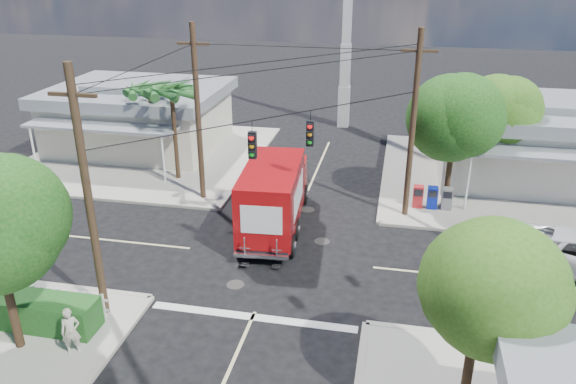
# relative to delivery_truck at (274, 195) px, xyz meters

# --- Properties ---
(ground) EXTENTS (120.00, 120.00, 0.00)m
(ground) POSITION_rel_delivery_truck_xyz_m (0.79, -2.71, -1.68)
(ground) COLOR black
(ground) RESTS_ON ground
(sidewalk_ne) EXTENTS (14.12, 14.12, 0.14)m
(sidewalk_ne) POSITION_rel_delivery_truck_xyz_m (11.67, 8.17, -1.61)
(sidewalk_ne) COLOR #A8A297
(sidewalk_ne) RESTS_ON ground
(sidewalk_nw) EXTENTS (14.12, 14.12, 0.14)m
(sidewalk_nw) POSITION_rel_delivery_truck_xyz_m (-10.09, 8.17, -1.61)
(sidewalk_nw) COLOR #A8A297
(sidewalk_nw) RESTS_ON ground
(road_markings) EXTENTS (32.00, 32.00, 0.01)m
(road_markings) POSITION_rel_delivery_truck_xyz_m (0.79, -4.18, -1.68)
(road_markings) COLOR beige
(road_markings) RESTS_ON ground
(building_ne) EXTENTS (11.80, 10.20, 4.50)m
(building_ne) POSITION_rel_delivery_truck_xyz_m (13.29, 9.25, 0.64)
(building_ne) COLOR white
(building_ne) RESTS_ON sidewalk_ne
(building_nw) EXTENTS (10.80, 10.20, 4.30)m
(building_nw) POSITION_rel_delivery_truck_xyz_m (-11.21, 9.75, 0.54)
(building_nw) COLOR beige
(building_nw) RESTS_ON sidewalk_nw
(radio_tower) EXTENTS (0.80, 0.80, 17.00)m
(radio_tower) POSITION_rel_delivery_truck_xyz_m (1.29, 17.29, 3.96)
(radio_tower) COLOR silver
(radio_tower) RESTS_ON ground
(tree_ne_front) EXTENTS (4.21, 4.14, 6.66)m
(tree_ne_front) POSITION_rel_delivery_truck_xyz_m (8.00, 4.05, 3.08)
(tree_ne_front) COLOR #422D1C
(tree_ne_front) RESTS_ON sidewalk_ne
(tree_ne_back) EXTENTS (3.77, 3.66, 5.82)m
(tree_ne_back) POSITION_rel_delivery_truck_xyz_m (10.60, 6.25, 2.50)
(tree_ne_back) COLOR #422D1C
(tree_ne_back) RESTS_ON sidewalk_ne
(tree_se) EXTENTS (3.67, 3.54, 5.62)m
(tree_se) POSITION_rel_delivery_truck_xyz_m (7.80, -9.95, 2.36)
(tree_se) COLOR #422D1C
(tree_se) RESTS_ON sidewalk_se
(palm_nw_front) EXTENTS (3.01, 3.08, 5.59)m
(palm_nw_front) POSITION_rel_delivery_truck_xyz_m (-6.71, 4.79, 3.36)
(palm_nw_front) COLOR #422D1C
(palm_nw_front) RESTS_ON sidewalk_nw
(palm_nw_back) EXTENTS (3.01, 3.08, 5.19)m
(palm_nw_back) POSITION_rel_delivery_truck_xyz_m (-8.71, 6.29, 2.99)
(palm_nw_back) COLOR #422D1C
(palm_nw_back) RESTS_ON sidewalk_nw
(utility_poles) EXTENTS (12.00, 10.68, 9.00)m
(utility_poles) POSITION_rel_delivery_truck_xyz_m (-0.79, -1.11, 2.99)
(utility_poles) COLOR #473321
(utility_poles) RESTS_ON ground
(picket_fence) EXTENTS (5.94, 0.06, 1.00)m
(picket_fence) POSITION_rel_delivery_truck_xyz_m (-7.01, -8.31, -1.00)
(picket_fence) COLOR silver
(picket_fence) RESTS_ON sidewalk_sw
(hedge_sw) EXTENTS (6.20, 1.20, 1.10)m
(hedge_sw) POSITION_rel_delivery_truck_xyz_m (-7.21, -9.11, -0.99)
(hedge_sw) COLOR #164917
(hedge_sw) RESTS_ON sidewalk_sw
(vending_boxes) EXTENTS (1.90, 0.50, 1.10)m
(vending_boxes) POSITION_rel_delivery_truck_xyz_m (7.29, 3.49, -0.99)
(vending_boxes) COLOR #A31B1E
(vending_boxes) RESTS_ON sidewalk_ne
(delivery_truck) EXTENTS (2.95, 7.81, 3.31)m
(delivery_truck) POSITION_rel_delivery_truck_xyz_m (0.00, 0.00, 0.00)
(delivery_truck) COLOR black
(delivery_truck) RESTS_ON ground
(pedestrian) EXTENTS (0.71, 0.63, 1.63)m
(pedestrian) POSITION_rel_delivery_truck_xyz_m (-4.29, -10.17, -0.73)
(pedestrian) COLOR beige
(pedestrian) RESTS_ON sidewalk_sw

